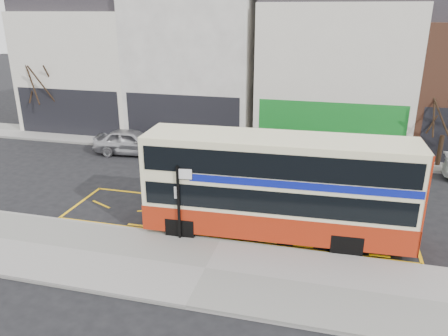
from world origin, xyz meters
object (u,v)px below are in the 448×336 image
(street_tree_left, at_px, (42,73))
(street_tree_right, at_px, (448,107))
(bus_stop_post, at_px, (180,195))
(car_grey, at_px, (288,151))
(double_decker_bus, at_px, (278,186))
(car_silver, at_px, (132,142))

(street_tree_left, xyz_separation_m, street_tree_right, (24.74, -0.77, -0.81))
(bus_stop_post, bearing_deg, car_grey, 66.52)
(bus_stop_post, bearing_deg, double_decker_bus, 13.87)
(double_decker_bus, height_order, street_tree_right, street_tree_right)
(double_decker_bus, distance_m, bus_stop_post, 3.59)
(car_silver, height_order, street_tree_left, street_tree_left)
(street_tree_left, bearing_deg, car_grey, -7.63)
(car_silver, bearing_deg, bus_stop_post, -149.64)
(double_decker_bus, relative_size, street_tree_right, 2.00)
(double_decker_bus, height_order, car_silver, double_decker_bus)
(bus_stop_post, xyz_separation_m, car_grey, (2.79, 9.65, -1.13))
(car_grey, xyz_separation_m, street_tree_left, (-16.72, 2.24, 3.42))
(car_silver, distance_m, street_tree_left, 8.74)
(car_grey, relative_size, street_tree_right, 0.90)
(car_silver, bearing_deg, double_decker_bus, -133.43)
(street_tree_right, bearing_deg, car_silver, -173.34)
(street_tree_left, distance_m, street_tree_right, 24.76)
(car_silver, height_order, car_grey, car_silver)
(double_decker_bus, xyz_separation_m, bus_stop_post, (-3.34, -1.30, -0.20))
(double_decker_bus, distance_m, street_tree_left, 20.37)
(double_decker_bus, bearing_deg, street_tree_right, 50.47)
(car_grey, height_order, street_tree_left, street_tree_left)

